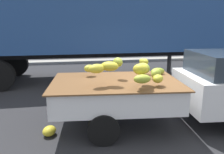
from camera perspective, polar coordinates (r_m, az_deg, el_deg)
The scene contains 5 objects.
ground at distance 5.71m, azimuth 9.52°, elevation -10.91°, with size 220.00×220.00×0.00m, color #28282B.
curb_strip at distance 13.79m, azimuth -2.25°, elevation 4.19°, with size 80.00×0.80×0.16m, color gray.
pickup_truck at distance 5.66m, azimuth 21.91°, elevation -2.40°, with size 5.21×2.27×1.70m.
semi_trailer at distance 9.41m, azimuth -4.49°, elevation 14.78°, with size 12.00×2.70×3.95m.
fallen_banana_bunch_near_tailgate at distance 5.08m, azimuth -15.81°, elevation -13.19°, with size 0.33×0.27×0.21m, color gold.
Camera 1 is at (-1.79, -4.88, 2.36)m, focal length 35.57 mm.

